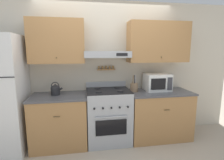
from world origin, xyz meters
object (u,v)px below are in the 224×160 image
object	(u,v)px
stove_range	(108,116)
microwave	(157,82)
tea_kettle	(55,90)
utensil_crock	(134,87)

from	to	relation	value
stove_range	microwave	size ratio (longest dim) A/B	2.30
tea_kettle	microwave	xyz separation A→B (m)	(1.85, 0.02, 0.07)
microwave	utensil_crock	world-z (taller)	microwave
stove_range	microwave	xyz separation A→B (m)	(0.95, 0.08, 0.57)
tea_kettle	utensil_crock	size ratio (longest dim) A/B	0.72
utensil_crock	microwave	bearing A→B (deg)	2.23
microwave	utensil_crock	xyz separation A→B (m)	(-0.46, -0.02, -0.08)
stove_range	tea_kettle	distance (m)	1.04
microwave	utensil_crock	bearing A→B (deg)	-177.77
utensil_crock	tea_kettle	bearing A→B (deg)	-180.00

